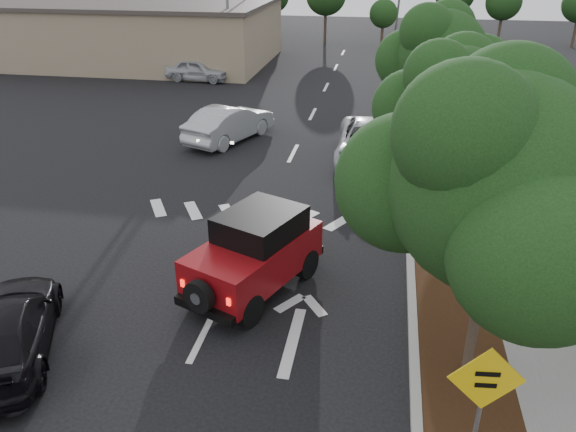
% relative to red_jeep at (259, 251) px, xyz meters
% --- Properties ---
extents(ground, '(120.00, 120.00, 0.00)m').
position_rel_red_jeep_xyz_m(ground, '(-0.81, -2.02, -1.03)').
color(ground, black).
rests_on(ground, ground).
extents(curb, '(0.20, 70.00, 0.15)m').
position_rel_red_jeep_xyz_m(curb, '(3.79, 9.98, -0.96)').
color(curb, '#9E9B93').
rests_on(curb, ground).
extents(planting_strip, '(1.80, 70.00, 0.12)m').
position_rel_red_jeep_xyz_m(planting_strip, '(4.79, 9.98, -0.97)').
color(planting_strip, black).
rests_on(planting_strip, ground).
extents(sidewalk, '(2.00, 70.00, 0.12)m').
position_rel_red_jeep_xyz_m(sidewalk, '(6.69, 9.98, -0.97)').
color(sidewalk, gray).
rests_on(sidewalk, ground).
extents(hedge, '(0.80, 70.00, 0.80)m').
position_rel_red_jeep_xyz_m(hedge, '(8.09, 9.98, -0.63)').
color(hedge, black).
rests_on(hedge, ground).
extents(commercial_building, '(22.00, 12.00, 4.00)m').
position_rel_red_jeep_xyz_m(commercial_building, '(-16.81, 27.98, 0.97)').
color(commercial_building, gray).
rests_on(commercial_building, ground).
extents(transmission_tower, '(7.00, 4.00, 28.00)m').
position_rel_red_jeep_xyz_m(transmission_tower, '(5.19, 45.98, -1.03)').
color(transmission_tower, slate).
rests_on(transmission_tower, ground).
extents(street_tree_near, '(3.80, 3.80, 5.92)m').
position_rel_red_jeep_xyz_m(street_tree_near, '(4.79, -2.52, -1.03)').
color(street_tree_near, black).
rests_on(street_tree_near, ground).
extents(street_tree_mid, '(3.20, 3.20, 5.32)m').
position_rel_red_jeep_xyz_m(street_tree_mid, '(4.79, 4.48, -1.03)').
color(street_tree_mid, black).
rests_on(street_tree_mid, ground).
extents(street_tree_far, '(3.40, 3.40, 5.62)m').
position_rel_red_jeep_xyz_m(street_tree_far, '(4.79, 10.98, -1.03)').
color(street_tree_far, black).
rests_on(street_tree_far, ground).
extents(light_pole_a, '(2.00, 0.22, 9.00)m').
position_rel_red_jeep_xyz_m(light_pole_a, '(-7.31, 23.98, -1.03)').
color(light_pole_a, slate).
rests_on(light_pole_a, ground).
extents(light_pole_b, '(2.00, 0.22, 9.00)m').
position_rel_red_jeep_xyz_m(light_pole_b, '(-8.31, 35.98, -1.03)').
color(light_pole_b, slate).
rests_on(light_pole_b, ground).
extents(red_jeep, '(3.07, 4.16, 2.03)m').
position_rel_red_jeep_xyz_m(red_jeep, '(0.00, 0.00, 0.00)').
color(red_jeep, black).
rests_on(red_jeep, ground).
extents(silver_suv_ahead, '(2.70, 5.67, 1.56)m').
position_rel_red_jeep_xyz_m(silver_suv_ahead, '(2.34, 9.53, -0.25)').
color(silver_suv_ahead, '#A8AAB0').
rests_on(silver_suv_ahead, ground).
extents(black_suv_oncoming, '(3.46, 4.80, 1.29)m').
position_rel_red_jeep_xyz_m(black_suv_oncoming, '(-4.61, -3.47, -0.39)').
color(black_suv_oncoming, black).
rests_on(black_suv_oncoming, ground).
extents(silver_sedan_oncoming, '(3.28, 4.92, 1.53)m').
position_rel_red_jeep_xyz_m(silver_sedan_oncoming, '(-3.83, 11.20, -0.27)').
color(silver_sedan_oncoming, '#A6A8AE').
rests_on(silver_sedan_oncoming, ground).
extents(parked_suv, '(4.15, 1.97, 1.37)m').
position_rel_red_jeep_xyz_m(parked_suv, '(-8.93, 22.29, -0.35)').
color(parked_suv, '#B2B5BA').
rests_on(parked_suv, ground).
extents(speed_hump_sign, '(1.16, 0.14, 2.46)m').
position_rel_red_jeep_xyz_m(speed_hump_sign, '(4.60, -4.86, 0.67)').
color(speed_hump_sign, slate).
rests_on(speed_hump_sign, ground).
extents(terracotta_planter, '(0.67, 0.67, 1.16)m').
position_rel_red_jeep_xyz_m(terracotta_planter, '(5.79, 1.52, -0.25)').
color(terracotta_planter, brown).
rests_on(terracotta_planter, ground).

